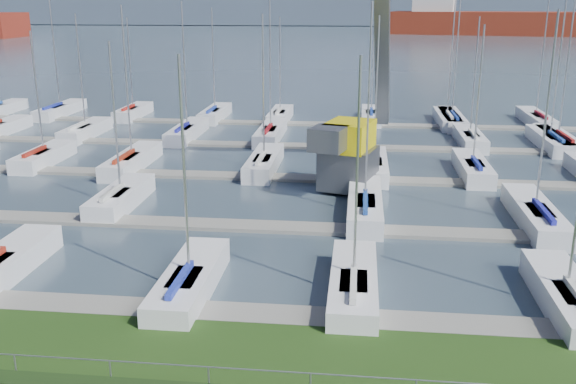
# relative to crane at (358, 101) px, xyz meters

# --- Properties ---
(water) EXTENTS (800.00, 540.00, 0.20)m
(water) POSITION_rel_crane_xyz_m (-3.02, 235.10, -5.73)
(water) COLOR #3C4B58
(fence) EXTENTS (80.00, 0.04, 0.04)m
(fence) POSITION_rel_crane_xyz_m (-3.02, -24.90, -4.13)
(fence) COLOR #96989F
(fence) RESTS_ON grass
(foothill) EXTENTS (900.00, 80.00, 12.00)m
(foothill) POSITION_rel_crane_xyz_m (-3.02, 305.10, 0.67)
(foothill) COLOR #465366
(foothill) RESTS_ON water
(docks) EXTENTS (90.00, 41.60, 0.25)m
(docks) POSITION_rel_crane_xyz_m (-3.02, 1.10, -5.55)
(docks) COLOR slate
(docks) RESTS_ON water
(crane) EXTENTS (5.38, 13.47, 22.35)m
(crane) POSITION_rel_crane_xyz_m (0.00, 0.00, 0.00)
(crane) COLOR #525359
(crane) RESTS_ON water
(cargo_ship_mid) EXTENTS (96.49, 36.95, 21.50)m
(cargo_ship_mid) POSITION_rel_crane_xyz_m (53.71, 195.93, -1.74)
(cargo_ship_mid) COLOR maroon
(cargo_ship_mid) RESTS_ON water
(sailboat_fleet) EXTENTS (75.33, 50.20, 13.22)m
(sailboat_fleet) POSITION_rel_crane_xyz_m (-4.17, 5.04, 0.10)
(sailboat_fleet) COLOR #A71816
(sailboat_fleet) RESTS_ON water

